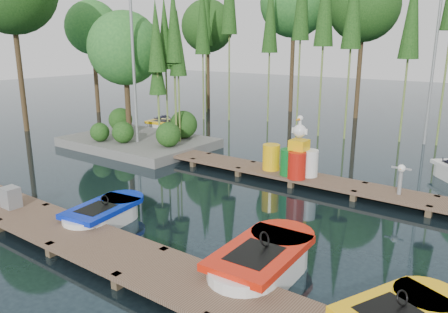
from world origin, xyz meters
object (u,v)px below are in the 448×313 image
Objects in this scene: boat_red at (262,263)px; drum_cluster at (298,159)px; utility_cabinet at (11,197)px; yellow_barrel at (271,157)px; island at (135,73)px; boat_yellow_far at (167,126)px; boat_blue at (103,216)px.

drum_cluster is at bearing 107.65° from boat_red.
drum_cluster is (-2.03, 5.52, 0.59)m from boat_red.
utility_cabinet is at bearing -124.84° from drum_cluster.
boat_red is 3.46× the size of yellow_barrel.
yellow_barrel is at bearing -6.19° from island.
boat_yellow_far is at bearing 157.35° from drum_cluster.
boat_red is 1.52× the size of drum_cluster.
boat_yellow_far is (-6.98, 9.66, 0.03)m from boat_blue.
boat_yellow_far reaches higher than yellow_barrel.
boat_blue is 0.85× the size of boat_red.
drum_cluster is (1.08, -0.15, 0.14)m from yellow_barrel.
island is at bearing -58.32° from boat_yellow_far.
boat_blue is at bearing -113.77° from drum_cluster.
boat_red is 5.91m from drum_cluster.
utility_cabinet reaches higher than boat_blue.
island reaches higher than utility_cabinet.
yellow_barrel reaches higher than boat_blue.
island is 2.66× the size of boat_blue.
island reaches higher than boat_yellow_far.
drum_cluster is (8.37, -0.94, -2.31)m from island.
utility_cabinet is 7.91m from yellow_barrel.
drum_cluster reaches higher than boat_yellow_far.
boat_blue is (5.86, -6.65, -2.95)m from island.
island is 8.97m from utility_cabinet.
boat_yellow_far is 4.87× the size of utility_cabinet.
yellow_barrel is at bearing 62.24° from utility_cabinet.
yellow_barrel reaches higher than boat_red.
drum_cluster is at bearing -8.02° from yellow_barrel.
boat_red is at bearing 11.06° from utility_cabinet.
boat_yellow_far is at bearing 117.96° from boat_blue.
island is 9.34m from boat_blue.
utility_cabinet is at bearing -65.15° from island.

